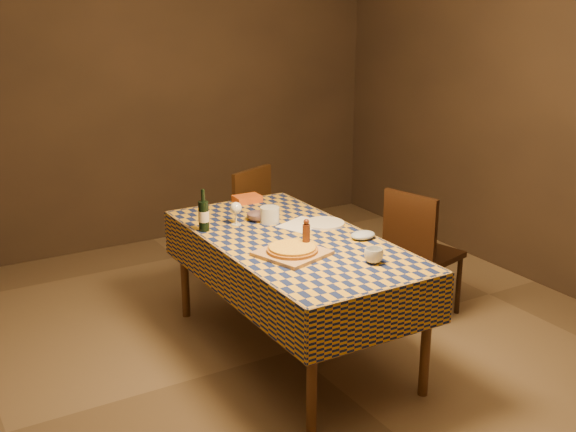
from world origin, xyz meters
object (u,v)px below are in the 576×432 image
Objects in this scene: cutting_board at (292,253)px; chair_right at (418,248)px; bowl at (258,217)px; wine_bottle at (204,215)px; pizza at (292,249)px; dining_table at (292,250)px; white_plate at (324,223)px; chair_far at (241,218)px.

chair_right is at bearing 11.58° from cutting_board.
wine_bottle is at bearing -178.32° from bowl.
pizza is at bearing -101.78° from bowl.
pizza reaches higher than bowl.
cutting_board reaches higher than dining_table.
white_plate is 0.75m from chair_right.
cutting_board is at bearing -168.42° from chair_right.
bowl reaches higher than dining_table.
white_plate is at bearing -87.01° from chair_far.
white_plate is 0.28× the size of chair_far.
pizza is at bearing 0.00° from cutting_board.
chair_far reaches higher than bowl.
bowl is at bearing 157.09° from chair_right.
pizza is 0.41× the size of chair_right.
pizza is at bearing -68.72° from wine_bottle.
chair_far is (-0.06, 1.09, -0.25)m from white_plate.
dining_table is 1.98× the size of chair_right.
pizza is at bearing -168.42° from chair_right.
dining_table is 1.25m from chair_far.
dining_table is 1.02m from chair_right.
wine_bottle is 1.04× the size of white_plate.
dining_table is 12.03× the size of bowl.
chair_far is (0.27, 0.79, -0.27)m from bowl.
chair_far reaches higher than white_plate.
chair_far is at bearing 121.44° from chair_right.
chair_far is (0.67, 0.80, -0.35)m from wine_bottle.
dining_table is 7.09× the size of white_plate.
chair_right is (1.01, -0.01, -0.17)m from dining_table.
bowl is at bearing 138.13° from white_plate.
wine_bottle reaches higher than cutting_board.
bowl is (0.14, 0.67, -0.01)m from pizza.
chair_right reaches higher than pizza.
dining_table is 0.31m from pizza.
pizza is 1.48× the size of white_plate.
dining_table is at bearing 59.15° from pizza.
bowl is 0.57× the size of wine_bottle.
chair_right reaches higher than cutting_board.
chair_right is at bearing -22.91° from bowl.
cutting_board is 2.26× the size of bowl.
bowl reaches higher than cutting_board.
pizza is 1.21m from chair_right.
wine_bottle is (-0.39, -0.01, 0.08)m from bowl.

